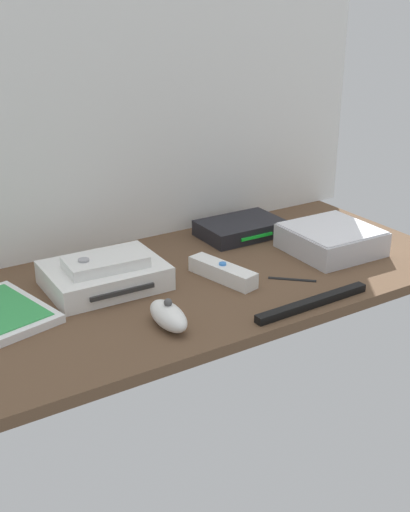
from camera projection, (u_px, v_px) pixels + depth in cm
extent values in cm
cube|color=brown|center=(205.00, 280.00, 125.01)|extent=(100.00, 48.00, 2.00)
cube|color=white|center=(140.00, 89.00, 131.56)|extent=(110.00, 1.20, 64.00)
cube|color=white|center=(104.00, 275.00, 119.24)|extent=(21.45, 16.59, 4.40)
cube|color=#2D2D2D|center=(123.00, 292.00, 112.72)|extent=(12.01, 0.94, 0.80)
cube|color=silver|center=(331.00, 240.00, 134.99)|extent=(17.42, 17.42, 5.00)
cube|color=silver|center=(332.00, 228.00, 133.97)|extent=(16.72, 16.72, 0.30)
cube|color=black|center=(241.00, 228.00, 143.87)|extent=(18.14, 12.21, 3.40)
cube|color=#19D833|center=(257.00, 237.00, 138.99)|extent=(8.00, 0.49, 0.60)
cube|color=white|center=(223.00, 272.00, 122.33)|extent=(6.76, 15.23, 3.00)
cylinder|color=#387FDB|center=(223.00, 264.00, 121.68)|extent=(1.40, 1.40, 0.40)
ellipsoid|color=white|center=(168.00, 316.00, 105.04)|extent=(4.70, 10.13, 4.00)
sphere|color=#4C4C4C|center=(168.00, 303.00, 104.12)|extent=(1.40, 1.40, 1.40)
cube|color=white|center=(105.00, 262.00, 116.80)|extent=(14.89, 8.92, 2.00)
cylinder|color=#99999E|center=(84.00, 260.00, 114.58)|extent=(2.13, 2.13, 0.40)
cube|color=black|center=(313.00, 303.00, 112.28)|extent=(24.03, 2.26, 1.40)
cylinder|color=black|center=(292.00, 278.00, 122.49)|extent=(7.12, 6.59, 0.70)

